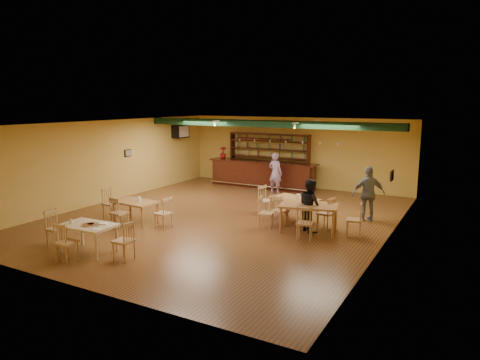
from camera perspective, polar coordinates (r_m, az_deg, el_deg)
The scene contains 22 objects.
floor at distance 14.08m, azimuth -2.00°, elevation -4.91°, with size 12.00×12.00×0.00m, color #4E3016.
ceiling_beam at distance 16.08m, azimuth 3.11°, elevation 7.34°, with size 10.00×0.30×0.25m, color black.
track_rail_left at distance 17.45m, azimuth -1.39°, elevation 7.81°, with size 0.05×2.50×0.05m, color silver.
track_rail_right at distance 16.08m, azimuth 8.59°, elevation 7.49°, with size 0.05×2.50×0.05m, color silver.
ac_unit at distance 19.81m, azimuth -7.76°, elevation 6.29°, with size 0.34×0.70×0.48m, color silver.
picture_left at distance 17.53m, azimuth -14.41°, elevation 3.43°, with size 0.04×0.34×0.28m, color black.
picture_right at distance 12.48m, azimuth 19.19°, elevation 0.54°, with size 0.04×0.34×0.28m, color black.
bar_counter at distance 18.95m, azimuth 2.93°, elevation 0.76°, with size 4.87×0.85×1.13m, color #36150A.
back_bar_hutch at distance 19.42m, azimuth 3.76°, elevation 2.70°, with size 3.77×0.40×2.28m, color #36150A.
poinsettia at distance 19.77m, azimuth -2.23°, elevation 3.58°, with size 0.29×0.29×0.52m, color maroon.
dining_table_b at distance 13.71m, azimuth 7.07°, elevation -3.84°, with size 1.45×0.87×0.72m, color #AD763D.
dining_table_c at distance 13.78m, azimuth -13.40°, elevation -4.07°, with size 1.35×0.81×0.68m, color #AD763D.
dining_table_d at distance 12.62m, azimuth 8.93°, elevation -4.93°, with size 1.60×0.96×0.80m, color #AD763D.
near_table at distance 11.46m, azimuth -19.11°, elevation -7.20°, with size 1.33×0.85×0.71m, color beige.
pizza_tray at distance 11.29m, azimuth -18.90°, elevation -5.53°, with size 0.40×0.40×0.01m, color silver.
parmesan_shaker at distance 11.57m, azimuth -21.17°, elevation -5.05°, with size 0.07×0.07×0.11m, color #EAE5C6.
napkin_stack at distance 11.24m, azimuth -17.37°, elevation -5.46°, with size 0.20×0.15×0.03m, color white.
pizza_server at distance 11.22m, azimuth -18.23°, elevation -5.54°, with size 0.32×0.09×0.00m, color silver.
side_plate at distance 10.86m, azimuth -18.11°, elevation -6.10°, with size 0.22×0.22×0.01m, color white.
patron_bar at distance 17.76m, azimuth 4.62°, elevation 0.93°, with size 0.60×0.39×1.64m, color #9354B6.
patron_right_a at distance 12.62m, azimuth 9.12°, elevation -3.27°, with size 0.74×0.58×1.52m, color black.
patron_right_b at distance 14.07m, azimuth 16.40°, elevation -1.74°, with size 1.01×0.42×1.72m, color slate.
Camera 1 is at (7.00, -11.65, 3.67)m, focal length 32.75 mm.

